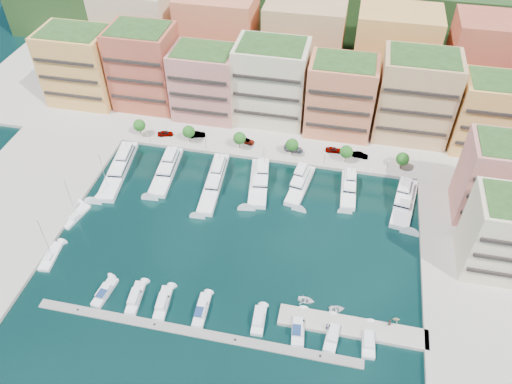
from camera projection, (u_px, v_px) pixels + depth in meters
ground at (240, 234)px, 127.88m from camera, size 400.00×400.00×0.00m
north_quay at (281, 104)px, 172.36m from camera, size 220.00×64.00×2.00m
east_quay at (499, 301)px, 112.74m from camera, size 34.00×76.00×2.00m
west_quay at (5, 220)px, 131.55m from camera, size 34.00×76.00×2.00m
hillside at (301, 42)px, 206.80m from camera, size 240.00×40.00×58.00m
south_pontoon at (194, 333)px, 106.82m from camera, size 72.00×2.20×0.35m
finger_pier at (352, 329)px, 107.55m from camera, size 32.00×5.00×2.00m
apartment_0 at (80, 66)px, 164.70m from camera, size 22.00×16.50×24.80m
apartment_1 at (144, 67)px, 162.12m from camera, size 20.00×16.50×26.80m
apartment_2 at (205, 83)px, 158.86m from camera, size 20.00×15.50×22.80m
apartment_3 at (271, 83)px, 156.09m from camera, size 22.00×16.50×25.80m
apartment_4 at (341, 96)px, 152.00m from camera, size 20.00×15.50×23.80m
apartment_5 at (416, 97)px, 149.08m from camera, size 22.00×16.50×26.80m
apartment_6 at (491, 115)px, 145.67m from camera, size 20.00×15.50×22.80m
apartment_east_a at (499, 180)px, 124.45m from camera, size 18.00×14.50×22.80m
apartment_east_b at (509, 235)px, 112.22m from camera, size 18.00×14.50×20.80m
backblock_0 at (137, 30)px, 178.43m from camera, size 26.00×18.00×30.00m
backblock_1 at (218, 38)px, 173.88m from camera, size 26.00×18.00×30.00m
backblock_2 at (303, 46)px, 169.33m from camera, size 26.00×18.00×30.00m
backblock_3 at (393, 55)px, 164.78m from camera, size 26.00×18.00×30.00m
backblock_4 at (488, 64)px, 160.23m from camera, size 26.00×18.00×30.00m
tree_0 at (139, 125)px, 154.76m from camera, size 3.80×3.80×5.65m
tree_1 at (189, 132)px, 152.33m from camera, size 3.80×3.80×5.65m
tree_2 at (239, 138)px, 149.90m from camera, size 3.80×3.80×5.65m
tree_3 at (292, 145)px, 147.48m from camera, size 3.80×3.80×5.65m
tree_4 at (346, 152)px, 145.05m from camera, size 3.80×3.80×5.65m
tree_5 at (403, 159)px, 142.63m from camera, size 3.80×3.80×5.65m
lamppost_0 at (149, 134)px, 153.12m from camera, size 0.30×0.30×4.20m
lamppost_1 at (206, 141)px, 150.39m from camera, size 0.30×0.30×4.20m
lamppost_2 at (264, 149)px, 147.66m from camera, size 0.30×0.30×4.20m
lamppost_3 at (325, 156)px, 144.93m from camera, size 0.30×0.30×4.20m
lamppost_4 at (388, 165)px, 142.21m from camera, size 0.30×0.30×4.20m
yacht_0 at (119, 167)px, 145.50m from camera, size 7.97×26.18×7.30m
yacht_1 at (167, 169)px, 145.00m from camera, size 6.52×21.37×7.30m
yacht_2 at (215, 180)px, 141.39m from camera, size 5.93×25.27×7.30m
yacht_3 at (259, 180)px, 141.29m from camera, size 7.59×20.08×7.30m
yacht_4 at (300, 183)px, 140.43m from camera, size 6.68×17.45×7.30m
yacht_5 at (349, 187)px, 138.99m from camera, size 4.64×15.20×7.30m
yacht_6 at (404, 200)px, 135.23m from camera, size 7.82×19.99×7.30m
cruiser_1 at (105, 292)px, 113.79m from camera, size 3.41×8.43×2.66m
cruiser_2 at (135, 298)px, 112.68m from camera, size 3.31×9.05×2.55m
cruiser_3 at (163, 303)px, 111.68m from camera, size 3.38×9.14×2.55m
cruiser_4 at (202, 310)px, 110.28m from camera, size 2.93×8.94×2.66m
cruiser_6 at (259, 321)px, 108.37m from camera, size 3.02×7.32×2.55m
cruiser_7 at (298, 328)px, 107.01m from camera, size 3.61×9.21×2.66m
cruiser_8 at (333, 334)px, 105.91m from camera, size 3.46×8.92×2.55m
cruiser_9 at (368, 341)px, 104.79m from camera, size 3.02×8.35×2.55m
sailboat_2 at (107, 189)px, 139.70m from camera, size 4.02×9.30×13.20m
sailboat_1 at (76, 216)px, 131.94m from camera, size 4.78×9.65×13.20m
sailboat_0 at (51, 257)px, 121.84m from camera, size 3.71×9.23×13.20m
tender_0 at (306, 300)px, 112.44m from camera, size 4.03×3.05×0.79m
tender_3 at (396, 319)px, 108.77m from camera, size 1.88×1.69×0.89m
tender_2 at (337, 309)px, 110.77m from camera, size 4.07×3.34×0.74m
car_0 at (165, 133)px, 156.62m from camera, size 5.12×3.13×1.63m
car_1 at (197, 134)px, 156.14m from camera, size 5.36×3.11×1.67m
car_2 at (247, 141)px, 154.00m from camera, size 5.30×3.52×1.35m
car_3 at (293, 149)px, 150.87m from camera, size 5.83×2.58×1.67m
car_4 at (333, 150)px, 150.53m from camera, size 4.84×2.24×1.61m
car_5 at (360, 155)px, 148.66m from camera, size 4.86×2.23×1.54m
person_0 at (327, 326)px, 105.82m from camera, size 0.54×0.70×1.73m
person_1 at (389, 322)px, 106.43m from camera, size 1.15×1.02×1.97m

